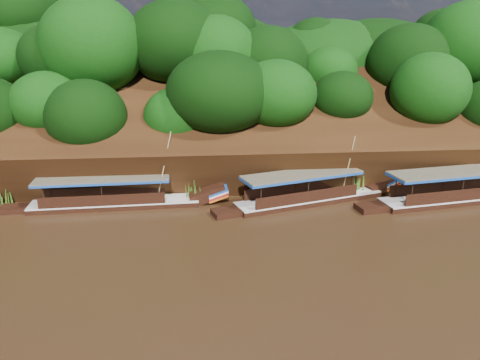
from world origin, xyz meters
name	(u,v)px	position (x,y,z in m)	size (l,w,h in m)	color
ground	(311,252)	(0.00, 0.00, 0.00)	(160.00, 160.00, 0.00)	black
riverbank	(260,135)	(-0.01, 22.73, 1.89)	(120.00, 30.06, 19.40)	black
boat_0	(470,194)	(13.69, 7.27, 0.55)	(15.02, 4.36, 6.18)	black
boat_1	(318,194)	(2.41, 8.18, 0.52)	(13.37, 5.81, 5.31)	black
boat_2	(125,199)	(-11.64, 8.42, 0.50)	(14.13, 2.70, 5.72)	black
reeds	(238,185)	(-3.42, 9.59, 0.94)	(48.57, 2.42, 2.05)	#3A721C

